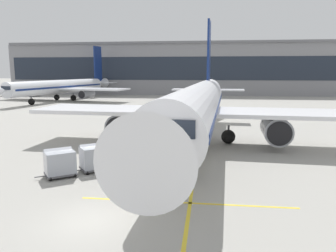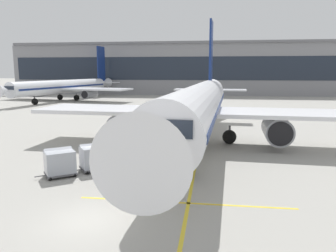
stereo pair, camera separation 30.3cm
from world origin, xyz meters
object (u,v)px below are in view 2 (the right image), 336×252
belt_loader (139,152)px  ground_crew_by_carts (125,154)px  ground_crew_by_loader (104,149)px  distant_airplane (66,87)px  safety_cone_engine_keepout (138,149)px  parked_airplane (199,106)px  baggage_cart_second (60,162)px  safety_cone_wingtip (148,143)px  baggage_cart_lead (95,157)px

belt_loader → ground_crew_by_carts: size_ratio=2.96×
belt_loader → ground_crew_by_loader: 2.91m
distant_airplane → belt_loader: bearing=-59.9°
ground_crew_by_loader → safety_cone_engine_keepout: ground_crew_by_loader is taller
parked_airplane → ground_crew_by_carts: bearing=-121.8°
belt_loader → ground_crew_by_carts: bearing=-126.3°
baggage_cart_second → ground_crew_by_carts: baggage_cart_second is taller
parked_airplane → safety_cone_wingtip: bearing=-157.5°
parked_airplane → baggage_cart_second: size_ratio=16.09×
belt_loader → distant_airplane: size_ratio=0.12×
ground_crew_by_carts → distant_airplane: distant_airplane is taller
baggage_cart_second → distant_airplane: (-25.60, 56.29, 2.42)m
ground_crew_by_carts → belt_loader: bearing=53.7°
ground_crew_by_loader → ground_crew_by_carts: same height
ground_crew_by_loader → baggage_cart_second: bearing=-113.3°
safety_cone_engine_keepout → distant_airplane: distant_airplane is taller
baggage_cart_lead → baggage_cart_second: same height
parked_airplane → distant_airplane: 56.80m
baggage_cart_second → ground_crew_by_carts: 4.77m
baggage_cart_second → safety_cone_wingtip: 10.34m
belt_loader → baggage_cart_lead: bearing=-139.0°
safety_cone_wingtip → parked_airplane: bearing=22.5°
ground_crew_by_carts → safety_cone_wingtip: bearing=85.0°
baggage_cart_second → safety_cone_engine_keepout: 8.19m
baggage_cart_lead → ground_crew_by_loader: size_ratio=1.53×
baggage_cart_lead → safety_cone_wingtip: 8.14m
parked_airplane → safety_cone_engine_keepout: parked_airplane is taller
safety_cone_wingtip → baggage_cart_second: bearing=-115.1°
belt_loader → ground_crew_by_carts: 1.42m
parked_airplane → baggage_cart_second: (-9.02, -11.27, -2.78)m
ground_crew_by_loader → ground_crew_by_carts: bearing=-30.2°
baggage_cart_lead → distant_airplane: size_ratio=0.06×
parked_airplane → safety_cone_engine_keepout: size_ratio=62.11×
ground_crew_by_loader → distant_airplane: (-27.35, 52.23, 2.42)m
baggage_cart_second → ground_crew_by_loader: 4.43m
safety_cone_wingtip → distant_airplane: size_ratio=0.02×
belt_loader → safety_cone_wingtip: size_ratio=6.87×
parked_airplane → distant_airplane: (-34.62, 45.02, -0.36)m
parked_airplane → belt_loader: parked_airplane is taller
ground_crew_by_loader → ground_crew_by_carts: (2.06, -1.20, 0.00)m
ground_crew_by_loader → safety_cone_wingtip: (2.63, 5.28, -0.63)m
ground_crew_by_carts → safety_cone_wingtip: 6.54m
ground_crew_by_carts → safety_cone_engine_keepout: size_ratio=2.53×
safety_cone_engine_keepout → belt_loader: bearing=-75.7°
parked_airplane → baggage_cart_lead: bearing=-126.4°
safety_cone_wingtip → distant_airplane: distant_airplane is taller
baggage_cart_second → safety_cone_engine_keepout: baggage_cart_second is taller
parked_airplane → ground_crew_by_loader: (-7.27, -7.20, -2.78)m
ground_crew_by_loader → distant_airplane: bearing=117.6°
belt_loader → ground_crew_by_loader: bearing=178.8°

